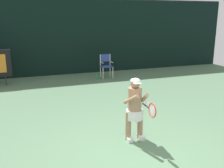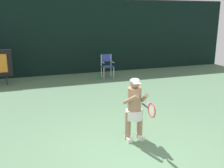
{
  "view_description": "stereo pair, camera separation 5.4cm",
  "coord_description": "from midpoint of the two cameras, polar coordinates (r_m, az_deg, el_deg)",
  "views": [
    {
      "loc": [
        -2.05,
        -4.27,
        2.79
      ],
      "look_at": [
        0.19,
        2.05,
        1.05
      ],
      "focal_mm": 41.71,
      "sensor_mm": 36.0,
      "label": 1
    },
    {
      "loc": [
        -2.0,
        -4.28,
        2.79
      ],
      "look_at": [
        0.19,
        2.05,
        1.05
      ],
      "focal_mm": 41.71,
      "sensor_mm": 36.0,
      "label": 2
    }
  ],
  "objects": [
    {
      "name": "water_bottle",
      "position": [
        11.93,
        -3.09,
        1.61
      ],
      "size": [
        0.07,
        0.07,
        0.27
      ],
      "color": "#249049",
      "rests_on": "ground"
    },
    {
      "name": "tennis_player",
      "position": [
        5.97,
        5.22,
        -5.02
      ],
      "size": [
        0.53,
        0.61,
        1.47
      ],
      "color": "white",
      "rests_on": "ground"
    },
    {
      "name": "umpire_chair",
      "position": [
        12.21,
        -0.97,
        4.31
      ],
      "size": [
        0.52,
        0.44,
        1.08
      ],
      "color": "white",
      "rests_on": "ground"
    },
    {
      "name": "ground",
      "position": [
        5.36,
        6.52,
        -17.08
      ],
      "size": [
        18.0,
        22.0,
        0.03
      ],
      "color": "#507254"
    },
    {
      "name": "backdrop_screen",
      "position": [
        12.97,
        -10.16,
        10.0
      ],
      "size": [
        18.0,
        0.12,
        3.66
      ],
      "color": "black",
      "rests_on": "ground"
    },
    {
      "name": "tennis_racket",
      "position": [
        5.41,
        8.87,
        -5.65
      ],
      "size": [
        0.03,
        0.6,
        0.31
      ],
      "rotation": [
        0.0,
        0.0,
        -0.12
      ],
      "color": "black"
    }
  ]
}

